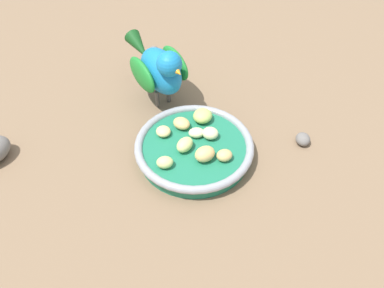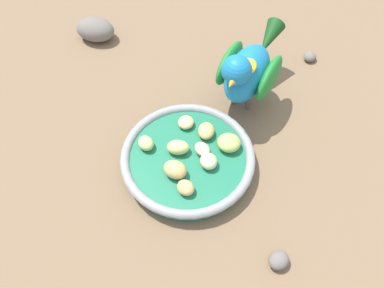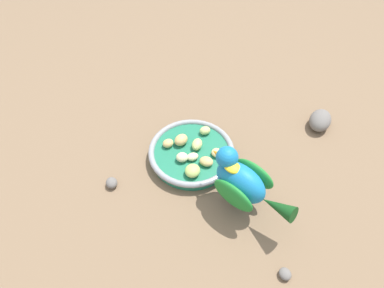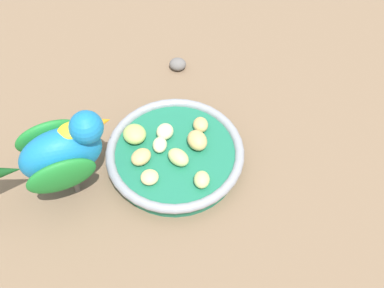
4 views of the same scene
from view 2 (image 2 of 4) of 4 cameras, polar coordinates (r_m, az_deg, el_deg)
ground_plane at (r=0.65m, az=-3.04°, el=-2.36°), size 4.00×4.00×0.00m
feeding_bowl at (r=0.63m, az=-0.62°, el=-2.21°), size 0.21×0.21×0.03m
apple_piece_0 at (r=0.62m, az=-2.04°, el=-0.49°), size 0.04×0.04×0.02m
apple_piece_1 at (r=0.65m, az=-0.89°, el=3.13°), size 0.04×0.04×0.02m
apple_piece_2 at (r=0.64m, az=2.06°, el=1.90°), size 0.04×0.04×0.02m
apple_piece_3 at (r=0.62m, az=1.49°, el=-0.77°), size 0.02×0.03×0.02m
apple_piece_4 at (r=0.61m, az=2.41°, el=-2.49°), size 0.03×0.04×0.02m
apple_piece_5 at (r=0.60m, az=-2.45°, el=-3.70°), size 0.04×0.04×0.03m
apple_piece_6 at (r=0.63m, az=-6.66°, el=0.12°), size 0.03×0.03×0.02m
apple_piece_7 at (r=0.63m, az=5.34°, el=0.19°), size 0.05×0.05×0.02m
apple_piece_8 at (r=0.58m, az=-0.92°, el=-6.31°), size 0.03×0.03×0.02m
parrot at (r=0.67m, az=8.13°, el=10.54°), size 0.20×0.12×0.14m
rock_large at (r=0.86m, az=-13.75°, el=15.72°), size 0.09×0.10×0.04m
pebble_0 at (r=0.58m, az=12.39°, el=-16.05°), size 0.03×0.03×0.02m
pebble_1 at (r=0.83m, az=16.64°, el=11.96°), size 0.03×0.02×0.02m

